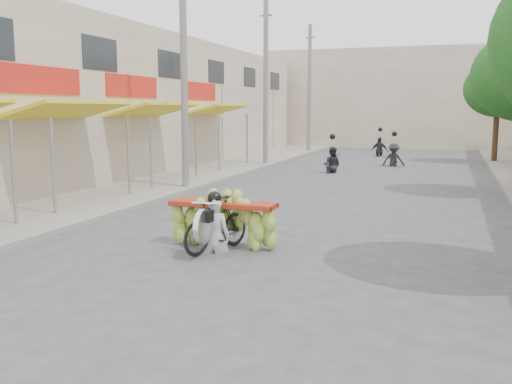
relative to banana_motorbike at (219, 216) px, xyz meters
name	(u,v)px	position (x,y,z in m)	size (l,w,h in m)	color
ground	(156,342)	(1.03, -4.46, -0.68)	(120.00, 120.00, 0.00)	#4F5054
sidewalk_left	(183,176)	(-5.97, 10.54, -0.62)	(4.00, 60.00, 0.12)	gray
shophouse_row_left	(60,103)	(-10.95, 9.52, 2.32)	(9.77, 40.00, 6.00)	#C2B29A
far_building	(406,99)	(1.03, 33.54, 2.82)	(20.00, 6.00, 7.00)	#C2B29A
utility_pole_mid	(184,72)	(-4.37, 7.54, 3.35)	(0.60, 0.24, 8.00)	slate
utility_pole_far	(266,83)	(-4.37, 16.54, 3.35)	(0.60, 0.24, 8.00)	slate
utility_pole_back	(309,89)	(-4.37, 25.54, 3.35)	(0.60, 0.24, 8.00)	slate
street_tree_far	(498,89)	(6.43, 21.54, 3.10)	(3.40, 3.40, 5.25)	#3A2719
banana_motorbike	(219,216)	(0.00, 0.00, 0.00)	(2.20, 1.93, 2.00)	black
bg_motorbike_a	(332,155)	(-0.63, 14.48, 0.10)	(0.84, 1.48, 1.95)	black
bg_motorbike_b	(394,149)	(1.67, 18.17, 0.18)	(1.17, 1.68, 1.95)	black
bg_motorbike_c	(380,142)	(0.31, 24.06, 0.15)	(0.97, 1.47, 1.95)	black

